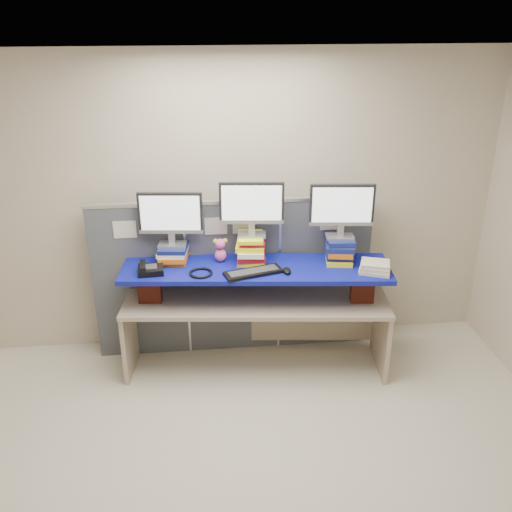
{
  "coord_description": "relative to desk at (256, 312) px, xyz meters",
  "views": [
    {
      "loc": [
        -0.31,
        -3.0,
        3.14
      ],
      "look_at": [
        0.18,
        1.45,
        1.12
      ],
      "focal_mm": 40.0,
      "sensor_mm": 36.0,
      "label": 1
    }
  ],
  "objects": [
    {
      "name": "book_stack_center",
      "position": [
        -0.03,
        0.12,
        0.57
      ],
      "size": [
        0.29,
        0.32,
        0.24
      ],
      "color": "#FAF722",
      "rests_on": "blue_board"
    },
    {
      "name": "mouse",
      "position": [
        0.25,
        -0.15,
        0.48
      ],
      "size": [
        0.08,
        0.13,
        0.04
      ],
      "primitive_type": "ellipsoid",
      "rotation": [
        0.0,
        0.0,
        -0.11
      ],
      "color": "black",
      "rests_on": "blue_board"
    },
    {
      "name": "desk",
      "position": [
        0.0,
        0.0,
        0.0
      ],
      "size": [
        2.4,
        0.93,
        0.71
      ],
      "rotation": [
        0.0,
        0.0,
        -0.11
      ],
      "color": "tan",
      "rests_on": "ground"
    },
    {
      "name": "keyboard",
      "position": [
        -0.04,
        -0.14,
        0.47
      ],
      "size": [
        0.52,
        0.29,
        0.03
      ],
      "rotation": [
        0.0,
        0.0,
        0.27
      ],
      "color": "black",
      "rests_on": "blue_board"
    },
    {
      "name": "book_stack_right",
      "position": [
        0.74,
        0.04,
        0.57
      ],
      "size": [
        0.29,
        0.34,
        0.22
      ],
      "color": "#FAF722",
      "rests_on": "blue_board"
    },
    {
      "name": "monitor_center",
      "position": [
        -0.02,
        0.12,
        0.97
      ],
      "size": [
        0.55,
        0.18,
        0.48
      ],
      "rotation": [
        0.0,
        0.0,
        -0.11
      ],
      "color": "#9A9A9E",
      "rests_on": "book_stack_center"
    },
    {
      "name": "desk_phone",
      "position": [
        -0.91,
        -0.03,
        0.49
      ],
      "size": [
        0.22,
        0.21,
        0.09
      ],
      "rotation": [
        0.0,
        0.0,
        0.08
      ],
      "color": "black",
      "rests_on": "blue_board"
    },
    {
      "name": "plush_toy",
      "position": [
        -0.3,
        0.14,
        0.57
      ],
      "size": [
        0.13,
        0.09,
        0.22
      ],
      "rotation": [
        0.0,
        0.0,
        -0.3
      ],
      "color": "#E958A8",
      "rests_on": "blue_board"
    },
    {
      "name": "book_stack_left",
      "position": [
        -0.71,
        0.2,
        0.53
      ],
      "size": [
        0.29,
        0.32,
        0.15
      ],
      "color": "orange",
      "rests_on": "blue_board"
    },
    {
      "name": "cubicle_partition",
      "position": [
        -0.18,
        0.33,
        0.2
      ],
      "size": [
        2.6,
        0.06,
        1.53
      ],
      "color": "#454951",
      "rests_on": "ground"
    },
    {
      "name": "room",
      "position": [
        -0.18,
        -1.45,
        0.83
      ],
      "size": [
        5.0,
        4.0,
        2.8
      ],
      "color": "beige",
      "rests_on": "ground"
    },
    {
      "name": "headset",
      "position": [
        -0.48,
        -0.1,
        0.47
      ],
      "size": [
        0.24,
        0.24,
        0.02
      ],
      "primitive_type": "torus",
      "rotation": [
        0.0,
        0.0,
        -0.25
      ],
      "color": "black",
      "rests_on": "blue_board"
    },
    {
      "name": "brick_pier_left",
      "position": [
        -0.93,
        0.05,
        0.28
      ],
      "size": [
        0.21,
        0.13,
        0.27
      ],
      "primitive_type": "cube",
      "rotation": [
        0.0,
        0.0,
        -0.11
      ],
      "color": "maroon",
      "rests_on": "desk"
    },
    {
      "name": "monitor_right",
      "position": [
        0.74,
        0.04,
        0.95
      ],
      "size": [
        0.55,
        0.18,
        0.48
      ],
      "rotation": [
        0.0,
        0.0,
        -0.11
      ],
      "color": "#9A9A9E",
      "rests_on": "book_stack_right"
    },
    {
      "name": "blue_board",
      "position": [
        0.0,
        -0.0,
        0.44
      ],
      "size": [
        2.38,
        0.83,
        0.04
      ],
      "primitive_type": "cube",
      "rotation": [
        0.0,
        0.0,
        -0.11
      ],
      "color": "#0C0B8C",
      "rests_on": "brick_pier_left"
    },
    {
      "name": "monitor_left",
      "position": [
        -0.72,
        0.2,
        0.88
      ],
      "size": [
        0.55,
        0.18,
        0.48
      ],
      "rotation": [
        0.0,
        0.0,
        -0.11
      ],
      "color": "#9A9A9E",
      "rests_on": "book_stack_left"
    },
    {
      "name": "binder_stack",
      "position": [
        0.99,
        -0.22,
        0.5
      ],
      "size": [
        0.31,
        0.28,
        0.09
      ],
      "rotation": [
        0.0,
        0.0,
        -0.35
      ],
      "color": "beige",
      "rests_on": "blue_board"
    },
    {
      "name": "brick_pier_right",
      "position": [
        0.92,
        -0.15,
        0.28
      ],
      "size": [
        0.21,
        0.13,
        0.27
      ],
      "primitive_type": "cube",
      "rotation": [
        0.0,
        0.0,
        -0.11
      ],
      "color": "maroon",
      "rests_on": "desk"
    }
  ]
}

